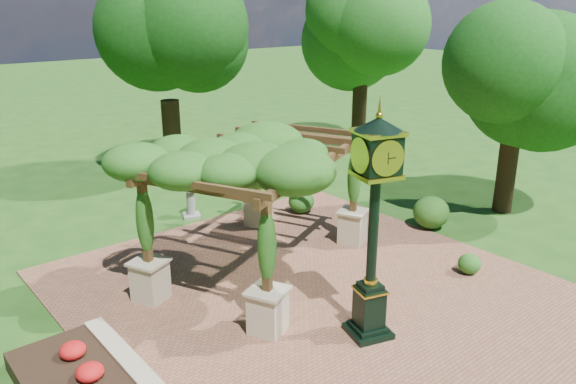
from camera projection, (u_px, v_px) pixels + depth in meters
ground at (364, 320)px, 11.78m from camera, size 120.00×120.00×0.00m
brick_plaza at (331, 301)px, 12.50m from camera, size 10.00×12.00×0.04m
pedestal_clock at (374, 210)px, 10.40m from camera, size 1.11×1.11×4.48m
pergola at (260, 155)px, 13.11m from camera, size 6.67×5.58×3.60m
sundial at (191, 205)px, 17.33m from camera, size 0.67×0.67×0.92m
shrub_front at (469, 264)px, 13.68m from camera, size 0.62×0.62×0.50m
shrub_mid at (431, 212)px, 16.40m from camera, size 1.11×1.11×0.95m
shrub_back at (301, 201)px, 17.62m from camera, size 0.96×0.96×0.73m
tree_north at (166, 39)px, 20.26m from camera, size 4.23×4.23×7.40m
tree_east_far at (363, 20)px, 23.15m from camera, size 3.88×3.88×8.24m
tree_east_near at (520, 65)px, 16.53m from camera, size 4.00×4.00×6.66m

